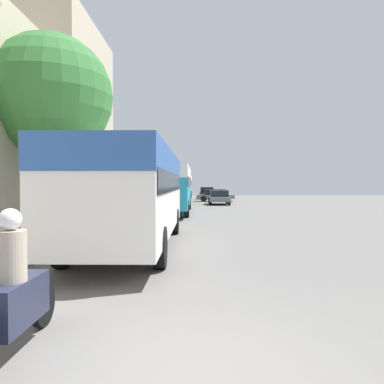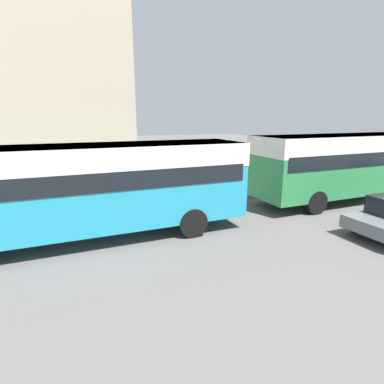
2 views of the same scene
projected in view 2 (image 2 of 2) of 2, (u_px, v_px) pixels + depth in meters
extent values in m
cube|color=#BCAD93|center=(29.00, 77.00, 14.96)|extent=(6.67, 9.22, 11.82)
cube|color=teal|center=(83.00, 187.00, 9.51)|extent=(2.40, 10.75, 2.61)
cube|color=white|center=(80.00, 158.00, 9.29)|extent=(2.43, 10.81, 0.78)
cube|color=black|center=(82.00, 177.00, 9.43)|extent=(2.45, 10.32, 0.57)
cylinder|color=black|center=(171.00, 206.00, 12.07)|extent=(0.28, 1.00, 1.00)
cylinder|color=black|center=(193.00, 223.00, 10.09)|extent=(0.28, 1.00, 1.00)
cube|color=#2D8447|center=(350.00, 163.00, 14.41)|extent=(2.55, 10.02, 2.68)
cube|color=silver|center=(352.00, 143.00, 14.18)|extent=(2.58, 10.07, 0.80)
cube|color=black|center=(351.00, 156.00, 14.33)|extent=(2.60, 9.62, 0.59)
cylinder|color=black|center=(369.00, 180.00, 16.95)|extent=(0.28, 1.00, 1.00)
cylinder|color=black|center=(280.00, 190.00, 14.62)|extent=(0.28, 1.00, 1.00)
cylinder|color=black|center=(316.00, 202.00, 12.51)|extent=(0.28, 1.00, 1.00)
cylinder|color=black|center=(358.00, 223.00, 10.54)|extent=(0.22, 0.64, 0.64)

